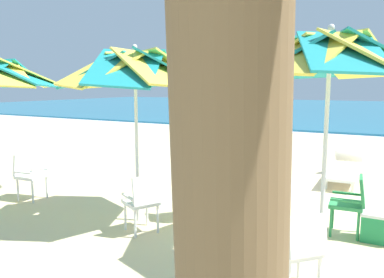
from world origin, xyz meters
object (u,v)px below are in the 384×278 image
(beach_umbrella_1, at_px, (135,71))
(plastic_chair_3, at_px, (143,200))
(plastic_chair_1, at_px, (351,201))
(plastic_chair_0, at_px, (299,247))
(plastic_chair_4, at_px, (29,173))
(cooler_box, at_px, (381,227))
(plastic_chair_2, at_px, (190,189))
(beach_umbrella_0, at_px, (330,58))
(sun_lounger_1, at_px, (344,169))

(beach_umbrella_1, relative_size, plastic_chair_3, 3.14)
(plastic_chair_1, bearing_deg, plastic_chair_0, -99.21)
(plastic_chair_1, distance_m, beach_umbrella_1, 3.64)
(plastic_chair_1, height_order, plastic_chair_4, same)
(beach_umbrella_1, distance_m, cooler_box, 4.10)
(plastic_chair_2, bearing_deg, beach_umbrella_0, -12.88)
(plastic_chair_0, height_order, cooler_box, plastic_chair_0)
(plastic_chair_3, xyz_separation_m, plastic_chair_4, (-2.84, 0.34, 0.00))
(plastic_chair_0, bearing_deg, beach_umbrella_1, 160.76)
(cooler_box, bearing_deg, sun_lounger_1, 104.45)
(plastic_chair_1, bearing_deg, plastic_chair_3, -153.34)
(sun_lounger_1, bearing_deg, plastic_chair_3, -115.82)
(plastic_chair_1, bearing_deg, plastic_chair_2, -167.97)
(beach_umbrella_0, height_order, beach_umbrella_1, beach_umbrella_0)
(beach_umbrella_0, xyz_separation_m, sun_lounger_1, (-0.20, 4.17, -2.14))
(beach_umbrella_1, distance_m, sun_lounger_1, 5.28)
(beach_umbrella_1, relative_size, plastic_chair_4, 3.14)
(cooler_box, bearing_deg, plastic_chair_4, -170.95)
(plastic_chair_4, relative_size, sun_lounger_1, 0.40)
(plastic_chair_0, relative_size, sun_lounger_1, 0.40)
(plastic_chair_3, height_order, plastic_chair_4, same)
(beach_umbrella_0, bearing_deg, plastic_chair_2, 167.12)
(beach_umbrella_1, bearing_deg, plastic_chair_0, -19.24)
(beach_umbrella_1, relative_size, cooler_box, 5.44)
(plastic_chair_0, relative_size, cooler_box, 1.73)
(plastic_chair_0, xyz_separation_m, sun_lounger_1, (-0.14, 5.08, -0.22))
(beach_umbrella_0, relative_size, plastic_chair_0, 3.24)
(cooler_box, bearing_deg, plastic_chair_1, 173.74)
(sun_lounger_1, distance_m, cooler_box, 3.35)
(plastic_chair_3, bearing_deg, cooler_box, 22.93)
(plastic_chair_4, bearing_deg, plastic_chair_3, -6.91)
(plastic_chair_3, bearing_deg, beach_umbrella_1, 134.66)
(beach_umbrella_0, height_order, sun_lounger_1, beach_umbrella_0)
(beach_umbrella_0, distance_m, plastic_chair_4, 5.57)
(plastic_chair_4, bearing_deg, beach_umbrella_0, 0.10)
(plastic_chair_2, height_order, plastic_chair_3, same)
(beach_umbrella_0, bearing_deg, plastic_chair_0, -94.00)
(plastic_chair_1, bearing_deg, plastic_chair_4, -169.88)
(sun_lounger_1, bearing_deg, plastic_chair_1, -82.08)
(plastic_chair_1, height_order, cooler_box, plastic_chair_1)
(plastic_chair_4, bearing_deg, cooler_box, 9.05)
(cooler_box, bearing_deg, beach_umbrella_0, -124.33)
(sun_lounger_1, bearing_deg, beach_umbrella_0, -87.20)
(beach_umbrella_0, relative_size, plastic_chair_2, 3.24)
(plastic_chair_1, distance_m, cooler_box, 0.49)
(plastic_chair_1, relative_size, sun_lounger_1, 0.40)
(plastic_chair_3, relative_size, cooler_box, 1.73)
(plastic_chair_0, relative_size, plastic_chair_1, 1.00)
(beach_umbrella_0, distance_m, plastic_chair_3, 3.09)
(plastic_chair_3, bearing_deg, plastic_chair_4, 173.09)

